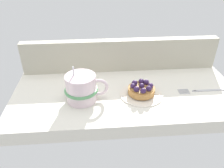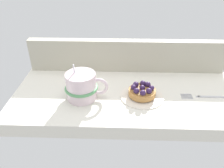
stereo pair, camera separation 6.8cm
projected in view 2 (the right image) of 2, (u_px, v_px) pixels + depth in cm
name	position (u px, v px, depth cm)	size (l,w,h in cm)	color
ground_plane	(127.00, 97.00, 74.57)	(73.57, 33.99, 4.34)	silver
window_rail_back	(127.00, 56.00, 83.30)	(72.09, 3.29, 11.96)	#B2AD99
dessert_plate	(142.00, 96.00, 70.99)	(13.62, 13.62, 0.78)	silver
raspberry_tart	(142.00, 91.00, 69.98)	(8.50, 8.50, 3.63)	#B77F42
coffee_mug	(82.00, 86.00, 68.54)	(13.40, 10.22, 11.56)	silver
dessert_fork	(206.00, 96.00, 70.81)	(16.01, 2.46, 0.60)	#B7B7BC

